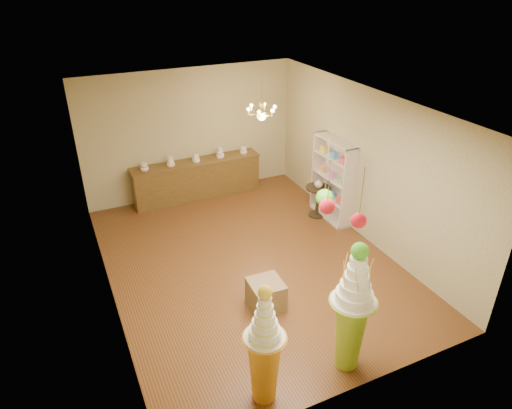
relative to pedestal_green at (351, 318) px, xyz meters
name	(u,v)px	position (x,y,z in m)	size (l,w,h in m)	color
floor	(249,261)	(-0.22, 2.85, -0.83)	(6.50, 6.50, 0.00)	brown
ceiling	(247,105)	(-0.22, 2.85, 2.17)	(6.50, 6.50, 0.00)	silver
wall_back	(191,134)	(-0.22, 6.10, 0.67)	(5.00, 0.04, 3.00)	tan
wall_front	(362,301)	(-0.22, -0.40, 0.67)	(5.00, 0.04, 3.00)	tan
wall_left	(100,220)	(-2.72, 2.85, 0.67)	(0.04, 6.50, 3.00)	tan
wall_right	(365,166)	(2.28, 2.85, 0.67)	(0.04, 6.50, 3.00)	tan
pedestal_green	(351,318)	(0.00, 0.00, 0.00)	(0.68, 0.68, 2.01)	#93BD29
pedestal_orange	(264,358)	(-1.28, 0.00, -0.15)	(0.65, 0.65, 1.79)	orange
burlap_riser	(266,295)	(-0.49, 1.56, -0.59)	(0.53, 0.53, 0.48)	olive
sideboard	(197,179)	(-0.22, 5.82, -0.35)	(3.04, 0.54, 1.16)	brown
shelving_unit	(333,180)	(2.12, 3.65, 0.07)	(0.33, 1.20, 1.80)	beige
round_table	(318,197)	(1.88, 3.83, -0.38)	(0.70, 0.70, 0.70)	black
vase	(319,183)	(1.88, 3.83, -0.04)	(0.18, 0.18, 0.19)	beige
pom_red_left	(327,206)	(-0.26, 0.38, 1.56)	(0.19, 0.19, 0.71)	#463C32
pom_green_mid	(325,198)	(0.26, 1.21, 1.18)	(0.25, 0.25, 1.12)	#463C32
pom_red_right	(359,220)	(-0.04, 0.05, 1.48)	(0.19, 0.19, 0.78)	#463C32
chandelier	(262,114)	(0.80, 4.43, 1.47)	(0.71, 0.71, 0.85)	gold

